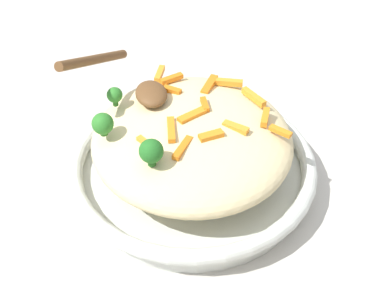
# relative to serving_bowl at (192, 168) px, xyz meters

# --- Properties ---
(ground_plane) EXTENTS (2.40, 2.40, 0.00)m
(ground_plane) POSITION_rel_serving_bowl_xyz_m (0.00, 0.00, -0.02)
(ground_plane) COLOR beige
(serving_bowl) EXTENTS (0.32, 0.32, 0.04)m
(serving_bowl) POSITION_rel_serving_bowl_xyz_m (0.00, 0.00, 0.00)
(serving_bowl) COLOR silver
(serving_bowl) RESTS_ON ground_plane
(pasta_mound) EXTENTS (0.26, 0.25, 0.07)m
(pasta_mound) POSITION_rel_serving_bowl_xyz_m (0.00, 0.00, 0.05)
(pasta_mound) COLOR beige
(pasta_mound) RESTS_ON serving_bowl
(carrot_piece_0) EXTENTS (0.03, 0.04, 0.01)m
(carrot_piece_0) POSITION_rel_serving_bowl_xyz_m (-0.00, -0.00, 0.09)
(carrot_piece_0) COLOR orange
(carrot_piece_0) RESTS_ON pasta_mound
(carrot_piece_1) EXTENTS (0.04, 0.03, 0.01)m
(carrot_piece_1) POSITION_rel_serving_bowl_xyz_m (-0.04, 0.06, 0.08)
(carrot_piece_1) COLOR orange
(carrot_piece_1) RESTS_ON pasta_mound
(carrot_piece_2) EXTENTS (0.02, 0.02, 0.01)m
(carrot_piece_2) POSITION_rel_serving_bowl_xyz_m (0.06, 0.01, 0.08)
(carrot_piece_2) COLOR orange
(carrot_piece_2) RESTS_ON pasta_mound
(carrot_piece_3) EXTENTS (0.03, 0.02, 0.01)m
(carrot_piece_3) POSITION_rel_serving_bowl_xyz_m (-0.05, -0.10, 0.08)
(carrot_piece_3) COLOR orange
(carrot_piece_3) RESTS_ON pasta_mound
(carrot_piece_4) EXTENTS (0.03, 0.03, 0.01)m
(carrot_piece_4) POSITION_rel_serving_bowl_xyz_m (-0.03, -0.05, 0.08)
(carrot_piece_4) COLOR orange
(carrot_piece_4) RESTS_ON pasta_mound
(carrot_piece_5) EXTENTS (0.03, 0.02, 0.01)m
(carrot_piece_5) POSITION_rel_serving_bowl_xyz_m (-0.02, -0.09, 0.08)
(carrot_piece_5) COLOR orange
(carrot_piece_5) RESTS_ON pasta_mound
(carrot_piece_6) EXTENTS (0.03, 0.01, 0.01)m
(carrot_piece_6) POSITION_rel_serving_bowl_xyz_m (0.02, -0.02, 0.09)
(carrot_piece_6) COLOR orange
(carrot_piece_6) RESTS_ON pasta_mound
(carrot_piece_7) EXTENTS (0.04, 0.03, 0.01)m
(carrot_piece_7) POSITION_rel_serving_bowl_xyz_m (0.07, -0.04, 0.08)
(carrot_piece_7) COLOR orange
(carrot_piece_7) RESTS_ON pasta_mound
(carrot_piece_8) EXTENTS (0.02, 0.04, 0.01)m
(carrot_piece_8) POSITION_rel_serving_bowl_xyz_m (0.07, -0.07, 0.08)
(carrot_piece_8) COLOR orange
(carrot_piece_8) RESTS_ON pasta_mound
(carrot_piece_9) EXTENTS (0.02, 0.03, 0.01)m
(carrot_piece_9) POSITION_rel_serving_bowl_xyz_m (0.09, 0.01, 0.08)
(carrot_piece_9) COLOR orange
(carrot_piece_9) RESTS_ON pasta_mound
(carrot_piece_10) EXTENTS (0.04, 0.03, 0.01)m
(carrot_piece_10) POSITION_rel_serving_bowl_xyz_m (-0.05, 0.02, 0.08)
(carrot_piece_10) COLOR orange
(carrot_piece_10) RESTS_ON pasta_mound
(carrot_piece_11) EXTENTS (0.02, 0.03, 0.01)m
(carrot_piece_11) POSITION_rel_serving_bowl_xyz_m (-0.04, -0.01, 0.09)
(carrot_piece_11) COLOR orange
(carrot_piece_11) RESTS_ON pasta_mound
(carrot_piece_12) EXTENTS (0.04, 0.02, 0.01)m
(carrot_piece_12) POSITION_rel_serving_bowl_xyz_m (-0.02, 0.03, 0.09)
(carrot_piece_12) COLOR orange
(carrot_piece_12) RESTS_ON pasta_mound
(carrot_piece_13) EXTENTS (0.03, 0.02, 0.01)m
(carrot_piece_13) POSITION_rel_serving_bowl_xyz_m (0.11, 0.02, 0.08)
(carrot_piece_13) COLOR orange
(carrot_piece_13) RESTS_ON pasta_mound
(carrot_piece_14) EXTENTS (0.04, 0.02, 0.01)m
(carrot_piece_14) POSITION_rel_serving_bowl_xyz_m (0.03, -0.09, 0.08)
(carrot_piece_14) COLOR orange
(carrot_piece_14) RESTS_ON pasta_mound
(broccoli_floret_0) EXTENTS (0.03, 0.03, 0.03)m
(broccoli_floret_0) POSITION_rel_serving_bowl_xyz_m (0.00, 0.11, 0.09)
(broccoli_floret_0) COLOR #296820
(broccoli_floret_0) RESTS_ON pasta_mound
(broccoli_floret_1) EXTENTS (0.03, 0.03, 0.03)m
(broccoli_floret_1) POSITION_rel_serving_bowl_xyz_m (-0.06, 0.06, 0.10)
(broccoli_floret_1) COLOR #205B1C
(broccoli_floret_1) RESTS_ON pasta_mound
(broccoli_floret_2) EXTENTS (0.02, 0.02, 0.03)m
(broccoli_floret_2) POSITION_rel_serving_bowl_xyz_m (0.06, 0.09, 0.09)
(broccoli_floret_2) COLOR #296820
(broccoli_floret_2) RESTS_ON pasta_mound
(serving_spoon) EXTENTS (0.14, 0.13, 0.08)m
(serving_spoon) POSITION_rel_serving_bowl_xyz_m (0.06, 0.07, 0.11)
(serving_spoon) COLOR brown
(serving_spoon) RESTS_ON pasta_mound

